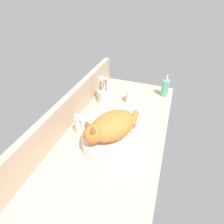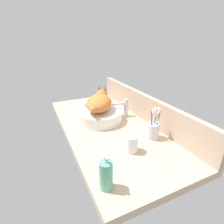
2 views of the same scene
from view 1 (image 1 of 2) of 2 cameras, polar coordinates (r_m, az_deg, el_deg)
ground_plane at (r=102.55cm, az=0.56°, el=-6.73°), size 121.95×57.52×4.00cm
backsplash_panel at (r=105.21cm, az=-13.42°, el=1.18°), size 121.95×3.60×17.89cm
sink_basin at (r=91.32cm, az=0.30°, el=-8.60°), size 32.15×32.15×7.51cm
cat at (r=84.01cm, az=-0.36°, el=-4.57°), size 30.17×27.33×14.00cm
faucet at (r=95.96cm, az=-10.50°, el=-3.70°), size 3.60×11.85×13.60cm
soap_dispenser at (r=133.45cm, az=16.91°, el=7.54°), size 5.32×5.32×15.61cm
toothbrush_cup at (r=121.59cm, az=-2.88°, el=5.53°), size 7.57×7.57×18.70cm
water_glass at (r=122.34cm, az=6.07°, el=4.85°), size 6.95×6.95×8.91cm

